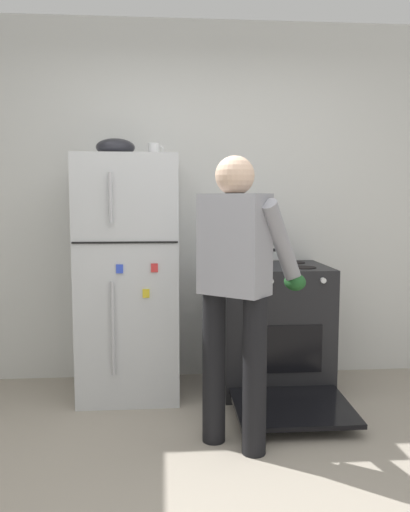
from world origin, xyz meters
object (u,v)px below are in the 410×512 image
object	(u,v)px
refrigerator	(129,276)
red_pot	(253,257)
person_cook	(237,277)
mixing_bowl	(115,147)
stove_range	(273,329)
coffee_mug	(154,150)

from	to	relation	value
refrigerator	red_pot	bearing A→B (deg)	-3.27
person_cook	refrigerator	bearing A→B (deg)	126.06
mixing_bowl	red_pot	bearing A→B (deg)	-3.01
stove_range	mixing_bowl	size ratio (longest dim) A/B	4.59
red_pot	refrigerator	bearing A→B (deg)	176.73
person_cook	coffee_mug	distance (m)	1.29
stove_range	coffee_mug	distance (m)	1.53
person_cook	coffee_mug	size ratio (longest dim) A/B	14.28
coffee_mug	person_cook	bearing A→B (deg)	-63.79
refrigerator	mixing_bowl	distance (m)	0.90
coffee_mug	mixing_bowl	distance (m)	0.27
refrigerator	person_cook	size ratio (longest dim) A/B	1.04
person_cook	coffee_mug	xyz separation A→B (m)	(-0.46, 0.93, 0.76)
stove_range	refrigerator	bearing A→B (deg)	179.02
refrigerator	person_cook	world-z (taller)	refrigerator
red_pot	mixing_bowl	xyz separation A→B (m)	(-0.95, 0.05, 0.75)
refrigerator	coffee_mug	xyz separation A→B (m)	(0.18, 0.05, 0.88)
stove_range	red_pot	bearing A→B (deg)	-168.64
refrigerator	red_pot	size ratio (longest dim) A/B	4.51
mixing_bowl	stove_range	bearing A→B (deg)	-0.92
stove_range	coffee_mug	xyz separation A→B (m)	(-0.85, 0.07, 1.27)
stove_range	person_cook	size ratio (longest dim) A/B	0.76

